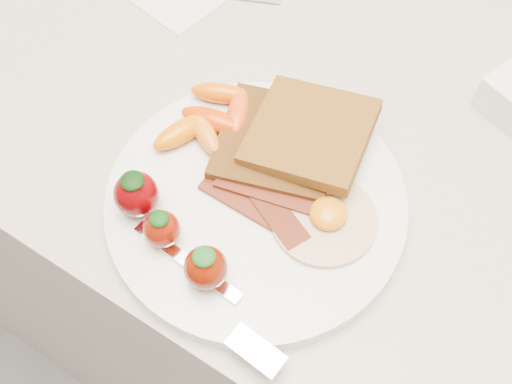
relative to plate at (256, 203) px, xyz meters
The scene contains 9 objects.
counter 0.49m from the plate, 80.06° to the left, with size 2.00×0.60×0.90m, color gray.
plate is the anchor object (origin of this frame).
toast_lower 0.06m from the plate, 102.26° to the left, with size 0.11×0.11×0.01m, color black.
toast_upper 0.08m from the plate, 81.56° to the left, with size 0.10×0.10×0.01m, color #4A2909.
fried_egg 0.07m from the plate, 11.68° to the left, with size 0.10×0.10×0.02m.
bacon_strips 0.02m from the plate, ahead, with size 0.11×0.06×0.01m.
baby_carrots 0.09m from the plate, 150.31° to the left, with size 0.08×0.11×0.02m.
strawberries 0.09m from the plate, 119.81° to the right, with size 0.13×0.06×0.05m.
fork 0.10m from the plate, 75.09° to the right, with size 0.17×0.06×0.00m.
Camera 1 is at (0.13, 1.30, 1.41)m, focal length 45.00 mm.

